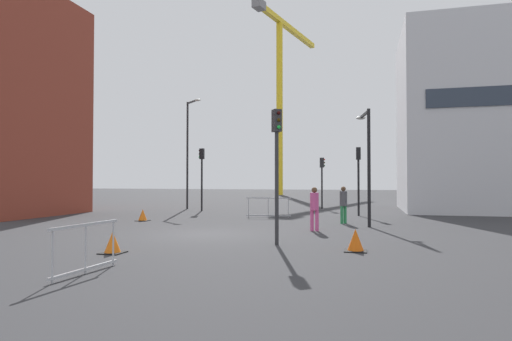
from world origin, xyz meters
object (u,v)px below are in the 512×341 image
at_px(traffic_cone_on_verge, 113,243).
at_px(traffic_cone_striped, 356,241).
at_px(traffic_light_near, 358,170).
at_px(pedestrian_walking, 314,205).
at_px(traffic_cone_orange, 143,215).
at_px(construction_crane, 281,76).
at_px(traffic_light_corner, 202,169).
at_px(pedestrian_waiting, 343,202).
at_px(streetlamp_tall, 189,146).
at_px(traffic_light_verge, 277,154).
at_px(streetlamp_short, 367,153).
at_px(traffic_light_median, 322,174).

bearing_deg(traffic_cone_on_verge, traffic_cone_striped, 17.11).
xyz_separation_m(traffic_light_near, pedestrian_walking, (-1.58, -7.97, -1.61)).
height_order(traffic_light_near, traffic_cone_orange, traffic_light_near).
xyz_separation_m(construction_crane, traffic_light_corner, (1.04, -32.90, -14.10)).
bearing_deg(traffic_light_corner, pedestrian_waiting, -33.05).
distance_m(construction_crane, traffic_light_corner, 35.80).
bearing_deg(streetlamp_tall, traffic_light_near, -14.04).
relative_size(construction_crane, traffic_cone_striped, 40.17).
bearing_deg(traffic_cone_striped, traffic_cone_on_verge, -162.89).
bearing_deg(streetlamp_tall, pedestrian_waiting, -34.54).
bearing_deg(streetlamp_tall, construction_crane, 89.08).
bearing_deg(traffic_light_verge, traffic_light_near, 79.13).
bearing_deg(streetlamp_short, traffic_cone_orange, -178.94).
relative_size(streetlamp_tall, traffic_cone_on_verge, 12.55).
distance_m(traffic_cone_striped, traffic_cone_orange, 12.41).
distance_m(streetlamp_short, traffic_light_verge, 6.89).
height_order(construction_crane, streetlamp_tall, construction_crane).
xyz_separation_m(construction_crane, pedestrian_walking, (9.59, -42.36, -15.85)).
height_order(construction_crane, traffic_cone_orange, construction_crane).
height_order(traffic_light_near, traffic_light_corner, traffic_light_corner).
bearing_deg(streetlamp_short, traffic_cone_on_verge, -127.48).
bearing_deg(pedestrian_waiting, traffic_cone_striped, -84.77).
bearing_deg(traffic_light_verge, pedestrian_walking, 79.89).
bearing_deg(construction_crane, traffic_light_near, -72.01).
height_order(streetlamp_short, traffic_cone_on_verge, streetlamp_short).
distance_m(traffic_light_near, traffic_light_median, 6.34).
distance_m(construction_crane, traffic_cone_striped, 51.03).
xyz_separation_m(streetlamp_short, traffic_light_corner, (-10.59, 7.12, -0.43)).
bearing_deg(pedestrian_walking, streetlamp_short, 48.76).
relative_size(streetlamp_tall, traffic_light_corner, 1.84).
bearing_deg(traffic_light_median, streetlamp_tall, -162.50).
bearing_deg(traffic_cone_on_verge, traffic_cone_orange, 114.52).
distance_m(pedestrian_waiting, traffic_cone_striped, 7.91).
relative_size(traffic_light_near, traffic_cone_striped, 6.20).
bearing_deg(traffic_light_near, traffic_cone_on_verge, -113.64).
relative_size(traffic_light_verge, traffic_cone_orange, 7.22).
bearing_deg(traffic_light_verge, traffic_light_median, 91.10).
xyz_separation_m(traffic_light_median, traffic_cone_on_verge, (-3.73, -20.30, -2.18)).
bearing_deg(traffic_light_median, traffic_cone_orange, -123.60).
distance_m(streetlamp_tall, streetlamp_short, 14.90).
bearing_deg(streetlamp_short, traffic_light_corner, 146.09).
xyz_separation_m(traffic_light_verge, pedestrian_walking, (0.71, 3.96, -1.81)).
bearing_deg(streetlamp_short, traffic_light_verge, -113.64).
relative_size(pedestrian_waiting, traffic_cone_on_verge, 2.86).
height_order(construction_crane, traffic_light_median, construction_crane).
bearing_deg(traffic_light_median, traffic_cone_on_verge, -100.42).
xyz_separation_m(traffic_light_near, traffic_light_median, (-2.63, 5.77, -0.16)).
relative_size(streetlamp_short, traffic_light_corner, 1.24).
bearing_deg(traffic_cone_on_verge, pedestrian_walking, 53.95).
bearing_deg(traffic_light_median, pedestrian_walking, -85.65).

